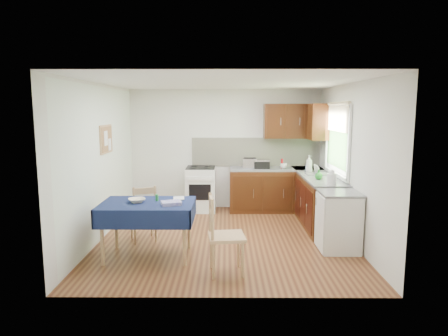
{
  "coord_description": "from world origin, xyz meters",
  "views": [
    {
      "loc": [
        0.03,
        -6.31,
        2.09
      ],
      "look_at": [
        -0.01,
        0.3,
        1.12
      ],
      "focal_mm": 32.0,
      "sensor_mm": 36.0,
      "label": 1
    }
  ],
  "objects_px": {
    "dining_table": "(148,210)",
    "sandwich_press": "(262,164)",
    "chair_near": "(223,233)",
    "toaster": "(250,163)",
    "chair_far": "(144,212)",
    "dish_rack": "(317,173)",
    "kettle": "(331,178)"
  },
  "relations": [
    {
      "from": "chair_far",
      "to": "dish_rack",
      "type": "bearing_deg",
      "value": 178.74
    },
    {
      "from": "chair_near",
      "to": "sandwich_press",
      "type": "relative_size",
      "value": 3.28
    },
    {
      "from": "chair_near",
      "to": "dish_rack",
      "type": "xyz_separation_m",
      "value": [
        1.71,
        2.37,
        0.38
      ]
    },
    {
      "from": "dining_table",
      "to": "sandwich_press",
      "type": "relative_size",
      "value": 4.21
    },
    {
      "from": "chair_far",
      "to": "dish_rack",
      "type": "height_order",
      "value": "dish_rack"
    },
    {
      "from": "sandwich_press",
      "to": "dining_table",
      "type": "bearing_deg",
      "value": -143.15
    },
    {
      "from": "sandwich_press",
      "to": "dish_rack",
      "type": "height_order",
      "value": "same"
    },
    {
      "from": "toaster",
      "to": "dish_rack",
      "type": "relative_size",
      "value": 0.76
    },
    {
      "from": "sandwich_press",
      "to": "dish_rack",
      "type": "bearing_deg",
      "value": -57.68
    },
    {
      "from": "dining_table",
      "to": "chair_far",
      "type": "bearing_deg",
      "value": 91.56
    },
    {
      "from": "sandwich_press",
      "to": "dish_rack",
      "type": "xyz_separation_m",
      "value": [
        0.95,
        -0.79,
        -0.07
      ]
    },
    {
      "from": "sandwich_press",
      "to": "chair_near",
      "type": "bearing_deg",
      "value": -121.43
    },
    {
      "from": "dining_table",
      "to": "toaster",
      "type": "distance_m",
      "value": 3.05
    },
    {
      "from": "chair_far",
      "to": "chair_near",
      "type": "xyz_separation_m",
      "value": [
        1.26,
        -1.24,
        0.06
      ]
    },
    {
      "from": "dining_table",
      "to": "toaster",
      "type": "xyz_separation_m",
      "value": [
        1.59,
        2.59,
        0.32
      ]
    },
    {
      "from": "kettle",
      "to": "chair_far",
      "type": "bearing_deg",
      "value": -178.68
    },
    {
      "from": "chair_far",
      "to": "sandwich_press",
      "type": "height_order",
      "value": "sandwich_press"
    },
    {
      "from": "dish_rack",
      "to": "sandwich_press",
      "type": "bearing_deg",
      "value": 125.11
    },
    {
      "from": "toaster",
      "to": "sandwich_press",
      "type": "xyz_separation_m",
      "value": [
        0.24,
        -0.0,
        -0.01
      ]
    },
    {
      "from": "chair_near",
      "to": "chair_far",
      "type": "bearing_deg",
      "value": 39.23
    },
    {
      "from": "dining_table",
      "to": "chair_near",
      "type": "height_order",
      "value": "chair_near"
    },
    {
      "from": "dining_table",
      "to": "sandwich_press",
      "type": "bearing_deg",
      "value": 39.59
    },
    {
      "from": "dining_table",
      "to": "kettle",
      "type": "bearing_deg",
      "value": -0.24
    },
    {
      "from": "toaster",
      "to": "dish_rack",
      "type": "bearing_deg",
      "value": -37.0
    },
    {
      "from": "toaster",
      "to": "sandwich_press",
      "type": "distance_m",
      "value": 0.24
    },
    {
      "from": "sandwich_press",
      "to": "kettle",
      "type": "bearing_deg",
      "value": -80.81
    },
    {
      "from": "dining_table",
      "to": "toaster",
      "type": "bearing_deg",
      "value": 43.37
    },
    {
      "from": "chair_far",
      "to": "toaster",
      "type": "height_order",
      "value": "toaster"
    },
    {
      "from": "dining_table",
      "to": "sandwich_press",
      "type": "height_order",
      "value": "sandwich_press"
    },
    {
      "from": "chair_near",
      "to": "sandwich_press",
      "type": "xyz_separation_m",
      "value": [
        0.77,
        3.16,
        0.45
      ]
    },
    {
      "from": "toaster",
      "to": "kettle",
      "type": "bearing_deg",
      "value": -60.65
    },
    {
      "from": "chair_far",
      "to": "toaster",
      "type": "relative_size",
      "value": 3.16
    }
  ]
}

